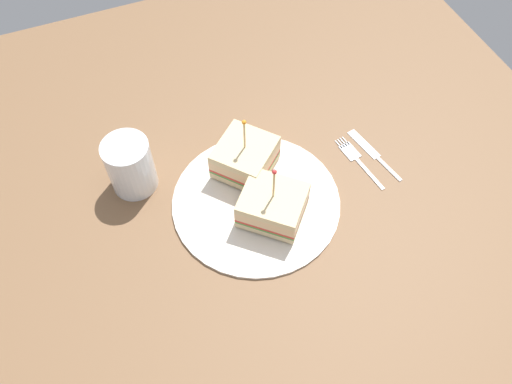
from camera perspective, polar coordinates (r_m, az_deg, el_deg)
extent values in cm
cube|color=brown|center=(81.90, 0.00, -1.54)|extent=(112.11, 112.11, 2.00)
cylinder|color=silver|center=(80.64, 0.00, -0.98)|extent=(26.26, 26.26, 0.97)
cube|color=beige|center=(83.35, -1.19, 3.07)|extent=(12.05, 12.01, 1.22)
cube|color=#478438|center=(82.71, -1.20, 3.40)|extent=(12.05, 12.01, 0.40)
cube|color=red|center=(82.35, -1.21, 3.59)|extent=(12.05, 12.01, 0.50)
cube|color=#E0B784|center=(81.45, -1.22, 4.08)|extent=(12.05, 12.01, 1.77)
cube|color=beige|center=(80.27, -1.24, 4.73)|extent=(12.05, 12.01, 1.22)
cylinder|color=tan|center=(77.84, -1.28, 6.17)|extent=(0.30, 0.30, 6.28)
sphere|color=orange|center=(75.46, -1.33, 7.70)|extent=(0.70, 0.70, 0.70)
cube|color=beige|center=(78.39, 1.82, -2.19)|extent=(12.21, 12.13, 1.11)
cube|color=#478438|center=(77.75, 1.84, -1.90)|extent=(12.21, 12.13, 0.40)
cube|color=red|center=(77.37, 1.85, -1.72)|extent=(12.21, 12.13, 0.50)
cube|color=#E0B784|center=(76.40, 1.87, -1.27)|extent=(12.21, 12.13, 1.79)
cube|color=beige|center=(75.18, 1.90, -0.68)|extent=(12.21, 12.13, 1.11)
cylinder|color=tan|center=(72.49, 1.97, 0.72)|extent=(0.30, 0.30, 6.48)
sphere|color=red|center=(69.84, 2.05, 2.23)|extent=(0.70, 0.70, 0.70)
cylinder|color=beige|center=(82.88, -13.51, 2.23)|extent=(6.37, 6.37, 6.26)
cylinder|color=white|center=(81.69, -13.71, 2.85)|extent=(7.23, 7.23, 9.30)
cube|color=silver|center=(86.01, 12.44, 2.01)|extent=(1.65, 7.13, 0.35)
cube|color=silver|center=(88.19, 10.33, 4.45)|extent=(2.71, 3.89, 0.35)
cube|color=silver|center=(89.51, 9.88, 5.60)|extent=(0.48, 2.00, 0.35)
cube|color=silver|center=(89.28, 9.62, 5.48)|extent=(0.48, 2.00, 0.35)
cube|color=silver|center=(89.05, 9.36, 5.35)|extent=(0.48, 2.00, 0.35)
cube|color=silver|center=(88.82, 9.10, 5.23)|extent=(0.48, 2.00, 0.35)
cube|color=silver|center=(87.63, 14.12, 2.88)|extent=(2.10, 7.32, 0.35)
cube|color=silver|center=(89.66, 11.81, 5.24)|extent=(2.91, 7.16, 0.24)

